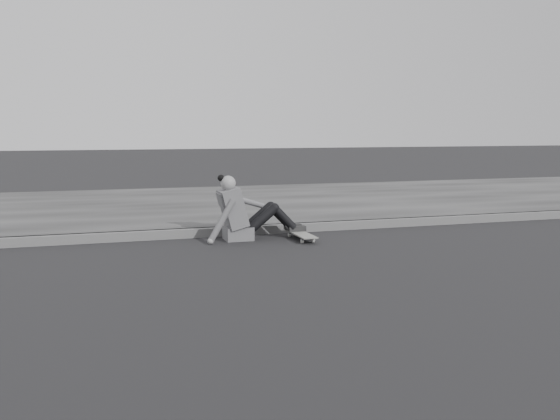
% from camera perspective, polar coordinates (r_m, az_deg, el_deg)
% --- Properties ---
extents(ground, '(80.00, 80.00, 0.00)m').
position_cam_1_polar(ground, '(6.95, 13.82, -5.00)').
color(ground, black).
rests_on(ground, ground).
extents(curb, '(24.00, 0.16, 0.12)m').
position_cam_1_polar(curb, '(9.19, 5.43, -1.42)').
color(curb, '#535353').
rests_on(curb, ground).
extents(sidewalk, '(24.00, 6.00, 0.12)m').
position_cam_1_polar(sidewalk, '(12.00, -0.22, 0.69)').
color(sidewalk, '#343434').
rests_on(sidewalk, ground).
extents(skateboard, '(0.20, 0.78, 0.09)m').
position_cam_1_polar(skateboard, '(8.33, 1.92, -2.24)').
color(skateboard, '#A6A6A1').
rests_on(skateboard, ground).
extents(seated_woman, '(1.38, 0.46, 0.88)m').
position_cam_1_polar(seated_woman, '(8.31, -3.42, -0.26)').
color(seated_woman, '#545456').
rests_on(seated_woman, ground).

